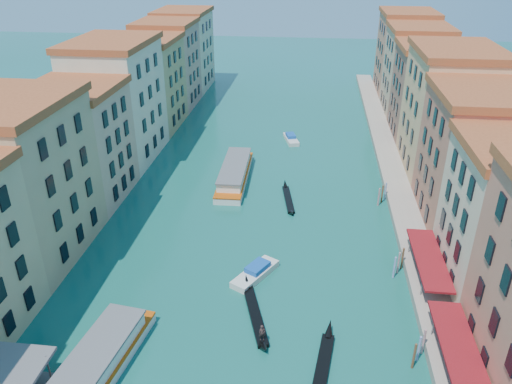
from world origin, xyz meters
TOP-DOWN VIEW (x-y plane):
  - left_bank_palazzos at (-26.00, 64.68)m, footprint 12.80×128.40m
  - right_bank_palazzos at (30.00, 65.00)m, footprint 12.80×128.40m
  - quay at (22.00, 65.00)m, footprint 4.00×140.00m
  - restaurant_awnings at (22.19, 23.00)m, footprint 3.20×44.55m
  - mooring_poles_right at (19.10, 28.80)m, footprint 1.44×54.24m
  - vaporetto_near at (-10.41, 19.63)m, footprint 6.65×18.85m
  - vaporetto_far at (-4.25, 63.50)m, footprint 4.60×18.46m
  - gondola_fore at (3.11, 30.28)m, footprint 4.53×12.10m
  - gondola_right at (10.06, 22.83)m, footprint 2.80×13.02m
  - gondola_far at (5.00, 57.19)m, footprint 2.68×11.06m
  - motorboat_mid at (2.35, 37.36)m, footprint 5.33×7.14m
  - motorboat_far at (4.07, 82.46)m, footprint 3.61×6.63m

SIDE VIEW (x-z plane):
  - gondola_far at x=5.00m, z-range -0.46..1.11m
  - gondola_fore at x=3.11m, z-range -0.82..1.65m
  - gondola_right at x=10.06m, z-range -0.80..1.80m
  - quay at x=22.00m, z-range 0.00..1.00m
  - motorboat_far at x=4.07m, z-range -0.15..1.17m
  - motorboat_mid at x=2.35m, z-range -0.16..1.28m
  - vaporetto_far at x=-4.25m, z-range -0.14..2.60m
  - vaporetto_near at x=-10.41m, z-range -0.14..2.61m
  - mooring_poles_right at x=19.10m, z-range -0.30..2.90m
  - restaurant_awnings at x=22.19m, z-range 1.43..4.55m
  - left_bank_palazzos at x=-26.00m, z-range -0.79..20.21m
  - right_bank_palazzos at x=30.00m, z-range -0.75..20.25m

